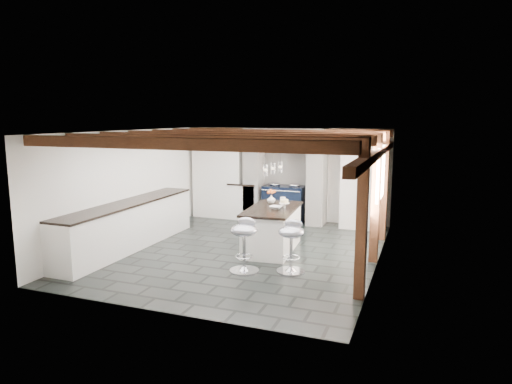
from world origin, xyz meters
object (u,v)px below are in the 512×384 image
(bar_stool_near, at_px, (291,240))
(bar_stool_far, at_px, (244,239))
(range_cooker, at_px, (284,203))
(kitchen_island, at_px, (272,228))

(bar_stool_near, height_order, bar_stool_far, bar_stool_far)
(range_cooker, xyz_separation_m, bar_stool_far, (0.46, -3.79, 0.10))
(range_cooker, height_order, kitchen_island, kitchen_island)
(range_cooker, relative_size, bar_stool_far, 1.09)
(range_cooker, distance_m, kitchen_island, 2.47)
(bar_stool_far, bearing_deg, kitchen_island, 84.83)
(kitchen_island, xyz_separation_m, bar_stool_near, (0.71, -1.13, 0.12))
(kitchen_island, bearing_deg, bar_stool_far, -95.78)
(range_cooker, height_order, bar_stool_near, range_cooker)
(kitchen_island, xyz_separation_m, bar_stool_far, (-0.03, -1.37, 0.14))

